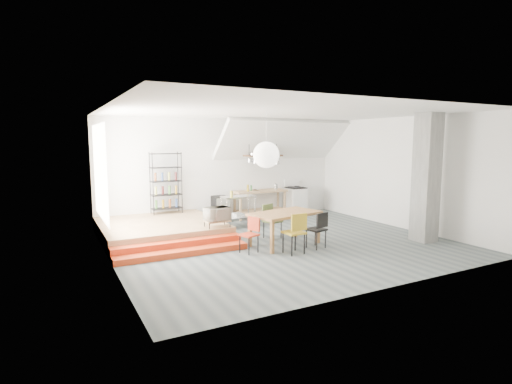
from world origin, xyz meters
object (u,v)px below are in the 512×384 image
dining_table (285,216)px  mini_fridge (220,209)px  rolling_cart (238,207)px  stove (296,200)px

dining_table → mini_fridge: size_ratio=2.30×
dining_table → rolling_cart: size_ratio=1.91×
dining_table → rolling_cart: 2.29m
dining_table → mini_fridge: (-0.26, 3.40, -0.32)m
dining_table → rolling_cart: rolling_cart is taller
stove → mini_fridge: size_ratio=1.47×
dining_table → rolling_cart: (-0.18, 2.28, -0.11)m
rolling_cart → stove: bearing=23.6°
stove → mini_fridge: stove is taller
stove → dining_table: stove is taller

